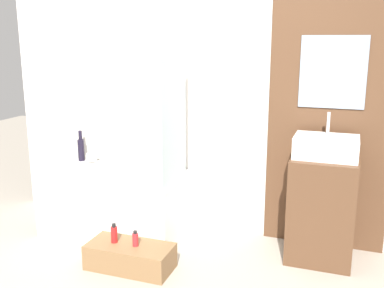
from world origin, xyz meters
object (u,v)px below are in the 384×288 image
object	(u,v)px
wooden_step_bench	(130,256)
bottle_soap_secondary	(135,239)
vase_round_light	(92,157)
bottle_soap_primary	(114,234)
vase_tall_dark	(81,148)
sink	(326,147)
bathtub	(117,202)

from	to	relation	value
wooden_step_bench	bottle_soap_secondary	distance (m)	0.16
vase_round_light	bottle_soap_primary	world-z (taller)	vase_round_light
vase_tall_dark	vase_round_light	distance (m)	0.15
bottle_soap_primary	bottle_soap_secondary	size ratio (longest dim) A/B	1.26
sink	vase_round_light	distance (m)	2.21
wooden_step_bench	bottle_soap_secondary	size ratio (longest dim) A/B	5.42
bottle_soap_secondary	sink	bearing A→B (deg)	27.32
bathtub	vase_round_light	distance (m)	0.58
bottle_soap_secondary	vase_tall_dark	bearing A→B (deg)	139.86
bathtub	vase_round_light	world-z (taller)	vase_round_light
bathtub	wooden_step_bench	distance (m)	0.74
vase_tall_dark	sink	bearing A→B (deg)	-4.37
vase_round_light	bottle_soap_primary	distance (m)	1.13
vase_round_light	bathtub	bearing A→B (deg)	-31.41
vase_tall_dark	vase_round_light	bearing A→B (deg)	-11.69
bottle_soap_primary	vase_round_light	bearing A→B (deg)	130.14
wooden_step_bench	vase_tall_dark	xyz separation A→B (m)	(-0.96, 0.85, 0.58)
sink	bottle_soap_secondary	size ratio (longest dim) A/B	3.91
wooden_step_bench	vase_round_light	xyz separation A→B (m)	(-0.83, 0.83, 0.51)
bathtub	bottle_soap_secondary	distance (m)	0.75
bathtub	bottle_soap_primary	bearing A→B (deg)	-63.37
bathtub	vase_tall_dark	xyz separation A→B (m)	(-0.54, 0.28, 0.40)
wooden_step_bench	bathtub	bearing A→B (deg)	126.14
wooden_step_bench	bottle_soap_primary	size ratio (longest dim) A/B	4.29
bathtub	vase_tall_dark	world-z (taller)	vase_tall_dark
vase_tall_dark	bottle_soap_secondary	bearing A→B (deg)	-40.14
bathtub	sink	world-z (taller)	sink
sink	bottle_soap_secondary	bearing A→B (deg)	-152.68
wooden_step_bench	bottle_soap_secondary	xyz separation A→B (m)	(0.05, -0.00, 0.15)
wooden_step_bench	sink	world-z (taller)	sink
vase_tall_dark	bottle_soap_primary	distance (m)	1.26
bathtub	bottle_soap_primary	distance (m)	0.65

